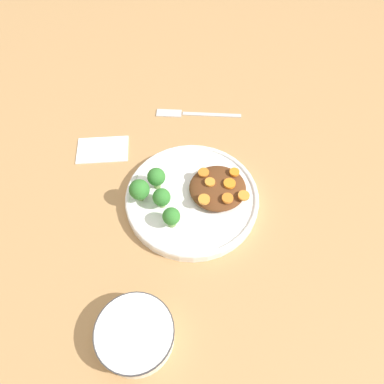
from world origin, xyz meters
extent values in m
plane|color=tan|center=(0.00, 0.00, 0.00)|extent=(4.00, 4.00, 0.00)
cylinder|color=white|center=(0.00, 0.00, 0.01)|extent=(0.27, 0.27, 0.02)
torus|color=white|center=(0.00, 0.00, 0.02)|extent=(0.27, 0.27, 0.01)
cylinder|color=white|center=(-0.15, -0.24, 0.02)|extent=(0.13, 0.13, 0.04)
cylinder|color=#333338|center=(-0.15, -0.24, 0.04)|extent=(0.13, 0.13, 0.01)
cylinder|color=white|center=(-0.15, -0.24, 0.03)|extent=(0.10, 0.10, 0.01)
ellipsoid|color=#5B3319|center=(0.05, 0.00, 0.03)|extent=(0.12, 0.11, 0.03)
cylinder|color=#7FA85B|center=(-0.06, -0.01, 0.03)|extent=(0.01, 0.01, 0.02)
sphere|color=#337A2D|center=(-0.06, -0.01, 0.05)|extent=(0.04, 0.04, 0.04)
cylinder|color=#759E51|center=(-0.05, -0.06, 0.03)|extent=(0.02, 0.02, 0.02)
sphere|color=#337A2D|center=(-0.05, -0.06, 0.05)|extent=(0.03, 0.03, 0.03)
cylinder|color=#759E51|center=(-0.06, 0.04, 0.03)|extent=(0.01, 0.01, 0.02)
sphere|color=#337A2D|center=(-0.06, 0.04, 0.05)|extent=(0.04, 0.04, 0.04)
cylinder|color=#7FA85B|center=(-0.10, 0.02, 0.03)|extent=(0.01, 0.01, 0.02)
sphere|color=#337A2D|center=(-0.10, 0.02, 0.05)|extent=(0.04, 0.04, 0.04)
cylinder|color=orange|center=(0.03, 0.03, 0.05)|extent=(0.02, 0.02, 0.00)
cylinder|color=orange|center=(0.02, -0.03, 0.05)|extent=(0.02, 0.02, 0.01)
cylinder|color=orange|center=(0.08, -0.01, 0.05)|extent=(0.02, 0.02, 0.01)
cylinder|color=orange|center=(0.09, 0.02, 0.05)|extent=(0.02, 0.02, 0.01)
cylinder|color=orange|center=(0.09, -0.04, 0.05)|extent=(0.02, 0.02, 0.00)
cylinder|color=orange|center=(0.04, 0.01, 0.05)|extent=(0.02, 0.02, 0.00)
cylinder|color=orange|center=(0.06, -0.04, 0.05)|extent=(0.02, 0.02, 0.01)
cube|color=silver|center=(0.10, 0.24, 0.00)|extent=(0.14, 0.05, 0.01)
cube|color=silver|center=(0.00, 0.26, 0.00)|extent=(0.07, 0.04, 0.01)
cube|color=white|center=(-0.17, 0.18, 0.00)|extent=(0.13, 0.09, 0.01)
camera|label=1|loc=(-0.09, -0.41, 0.65)|focal=35.00mm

